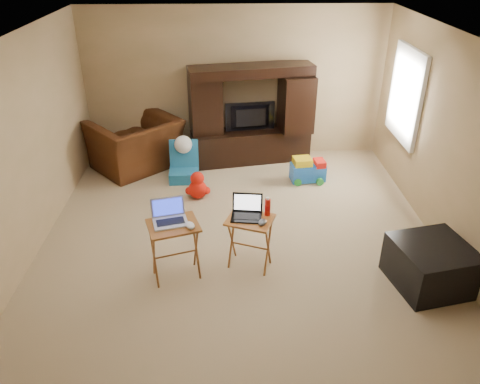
{
  "coord_description": "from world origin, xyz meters",
  "views": [
    {
      "loc": [
        -0.15,
        -4.98,
        3.44
      ],
      "look_at": [
        0.0,
        -0.2,
        0.8
      ],
      "focal_mm": 35.0,
      "sensor_mm": 36.0,
      "label": 1
    }
  ],
  "objects_px": {
    "child_rocker": "(183,162)",
    "mouse_right": "(263,222)",
    "television": "(251,118)",
    "laptop_right": "(247,209)",
    "push_toy": "(308,169)",
    "tray_table_right": "(250,243)",
    "mouse_left": "(190,226)",
    "tray_table_left": "(175,251)",
    "laptop_left": "(170,214)",
    "ottoman": "(431,265)",
    "entertainment_center": "(251,115)",
    "water_bottle": "(268,207)",
    "recliner": "(136,144)",
    "plush_toy": "(198,185)"
  },
  "relations": [
    {
      "from": "child_rocker",
      "to": "tray_table_left",
      "type": "distance_m",
      "value": 2.42
    },
    {
      "from": "child_rocker",
      "to": "tray_table_right",
      "type": "distance_m",
      "value": 2.44
    },
    {
      "from": "tray_table_left",
      "to": "laptop_left",
      "type": "height_order",
      "value": "laptop_left"
    },
    {
      "from": "tray_table_left",
      "to": "laptop_right",
      "type": "height_order",
      "value": "laptop_right"
    },
    {
      "from": "push_toy",
      "to": "tray_table_right",
      "type": "relative_size",
      "value": 0.83
    },
    {
      "from": "water_bottle",
      "to": "recliner",
      "type": "bearing_deg",
      "value": 126.31
    },
    {
      "from": "entertainment_center",
      "to": "recliner",
      "type": "relative_size",
      "value": 1.55
    },
    {
      "from": "tray_table_left",
      "to": "entertainment_center",
      "type": "bearing_deg",
      "value": 54.37
    },
    {
      "from": "laptop_left",
      "to": "mouse_left",
      "type": "relative_size",
      "value": 2.58
    },
    {
      "from": "child_rocker",
      "to": "laptop_left",
      "type": "xyz_separation_m",
      "value": [
        0.06,
        -2.39,
        0.52
      ]
    },
    {
      "from": "child_rocker",
      "to": "mouse_right",
      "type": "distance_m",
      "value": 2.63
    },
    {
      "from": "television",
      "to": "mouse_left",
      "type": "bearing_deg",
      "value": 67.84
    },
    {
      "from": "plush_toy",
      "to": "tray_table_left",
      "type": "relative_size",
      "value": 0.61
    },
    {
      "from": "push_toy",
      "to": "laptop_left",
      "type": "xyz_separation_m",
      "value": [
        -1.89,
        -2.27,
        0.62
      ]
    },
    {
      "from": "laptop_right",
      "to": "mouse_right",
      "type": "height_order",
      "value": "laptop_right"
    },
    {
      "from": "tray_table_right",
      "to": "ottoman",
      "type": "bearing_deg",
      "value": 10.24
    },
    {
      "from": "recliner",
      "to": "tray_table_right",
      "type": "distance_m",
      "value": 3.22
    },
    {
      "from": "entertainment_center",
      "to": "child_rocker",
      "type": "relative_size",
      "value": 3.29
    },
    {
      "from": "tray_table_right",
      "to": "laptop_right",
      "type": "distance_m",
      "value": 0.45
    },
    {
      "from": "ottoman",
      "to": "laptop_right",
      "type": "xyz_separation_m",
      "value": [
        -2.02,
        0.4,
        0.52
      ]
    },
    {
      "from": "laptop_right",
      "to": "mouse_right",
      "type": "xyz_separation_m",
      "value": [
        0.17,
        -0.14,
        -0.09
      ]
    },
    {
      "from": "child_rocker",
      "to": "tray_table_right",
      "type": "relative_size",
      "value": 0.93
    },
    {
      "from": "mouse_right",
      "to": "water_bottle",
      "type": "relative_size",
      "value": 0.66
    },
    {
      "from": "tray_table_left",
      "to": "mouse_left",
      "type": "distance_m",
      "value": 0.43
    },
    {
      "from": "recliner",
      "to": "laptop_left",
      "type": "bearing_deg",
      "value": 64.89
    },
    {
      "from": "child_rocker",
      "to": "tray_table_right",
      "type": "bearing_deg",
      "value": -69.65
    },
    {
      "from": "laptop_right",
      "to": "push_toy",
      "type": "bearing_deg",
      "value": 70.35
    },
    {
      "from": "push_toy",
      "to": "water_bottle",
      "type": "distance_m",
      "value": 2.28
    },
    {
      "from": "recliner",
      "to": "laptop_right",
      "type": "xyz_separation_m",
      "value": [
        1.69,
        -2.69,
        0.35
      ]
    },
    {
      "from": "plush_toy",
      "to": "tray_table_right",
      "type": "height_order",
      "value": "tray_table_right"
    },
    {
      "from": "recliner",
      "to": "tray_table_left",
      "type": "xyz_separation_m",
      "value": [
        0.89,
        -2.88,
        -0.07
      ]
    },
    {
      "from": "push_toy",
      "to": "laptop_right",
      "type": "bearing_deg",
      "value": -123.43
    },
    {
      "from": "ottoman",
      "to": "tray_table_left",
      "type": "bearing_deg",
      "value": 175.64
    },
    {
      "from": "child_rocker",
      "to": "tray_table_left",
      "type": "xyz_separation_m",
      "value": [
        0.09,
        -2.42,
        0.05
      ]
    },
    {
      "from": "child_rocker",
      "to": "mouse_right",
      "type": "relative_size",
      "value": 4.6
    },
    {
      "from": "laptop_right",
      "to": "laptop_left",
      "type": "bearing_deg",
      "value": -162.29
    },
    {
      "from": "television",
      "to": "ottoman",
      "type": "bearing_deg",
      "value": 111.22
    },
    {
      "from": "mouse_right",
      "to": "push_toy",
      "type": "bearing_deg",
      "value": 68.41
    },
    {
      "from": "plush_toy",
      "to": "push_toy",
      "type": "xyz_separation_m",
      "value": [
        1.71,
        0.48,
        -0.01
      ]
    },
    {
      "from": "recliner",
      "to": "push_toy",
      "type": "distance_m",
      "value": 2.82
    },
    {
      "from": "entertainment_center",
      "to": "mouse_right",
      "type": "distance_m",
      "value": 3.08
    },
    {
      "from": "laptop_left",
      "to": "water_bottle",
      "type": "distance_m",
      "value": 1.1
    },
    {
      "from": "television",
      "to": "laptop_right",
      "type": "distance_m",
      "value": 2.9
    },
    {
      "from": "recliner",
      "to": "laptop_right",
      "type": "bearing_deg",
      "value": 80.22
    },
    {
      "from": "push_toy",
      "to": "laptop_left",
      "type": "distance_m",
      "value": 3.02
    },
    {
      "from": "television",
      "to": "mouse_left",
      "type": "height_order",
      "value": "television"
    },
    {
      "from": "tray_table_right",
      "to": "laptop_right",
      "type": "height_order",
      "value": "laptop_right"
    },
    {
      "from": "push_toy",
      "to": "mouse_left",
      "type": "height_order",
      "value": "mouse_left"
    },
    {
      "from": "television",
      "to": "tray_table_right",
      "type": "xyz_separation_m",
      "value": [
        -0.16,
        -2.91,
        -0.46
      ]
    },
    {
      "from": "laptop_left",
      "to": "television",
      "type": "bearing_deg",
      "value": 57.05
    }
  ]
}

